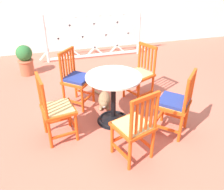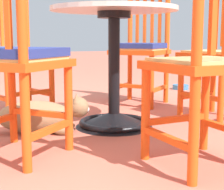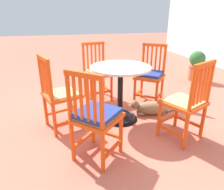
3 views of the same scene
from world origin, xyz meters
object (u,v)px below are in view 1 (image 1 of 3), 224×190
object	(u,v)px
orange_chair_at_corner	(135,127)
orange_chair_near_fence	(140,74)
orange_chair_facing_out	(77,80)
orange_chair_tucked_in	(175,104)
tabby_cat	(104,100)
orange_chair_by_planter	(56,110)
terracotta_planter	(25,59)
cafe_table	(113,104)

from	to	relation	value
orange_chair_at_corner	orange_chair_near_fence	xyz separation A→B (m)	(0.59, 1.32, 0.00)
orange_chair_at_corner	orange_chair_facing_out	distance (m)	1.44
orange_chair_tucked_in	orange_chair_near_fence	xyz separation A→B (m)	(-0.09, 1.00, -0.01)
orange_chair_near_fence	tabby_cat	bearing A→B (deg)	-170.70
orange_chair_near_fence	tabby_cat	world-z (taller)	orange_chair_near_fence
orange_chair_by_planter	orange_chair_at_corner	bearing A→B (deg)	-36.12
tabby_cat	orange_chair_facing_out	bearing A→B (deg)	158.16
orange_chair_near_fence	terracotta_planter	xyz separation A→B (m)	(-1.89, 1.50, -0.11)
cafe_table	terracotta_planter	bearing A→B (deg)	121.82
cafe_table	orange_chair_tucked_in	world-z (taller)	orange_chair_tucked_in
orange_chair_at_corner	terracotta_planter	world-z (taller)	orange_chair_at_corner
cafe_table	tabby_cat	world-z (taller)	cafe_table
orange_chair_facing_out	terracotta_planter	world-z (taller)	orange_chair_facing_out
orange_chair_tucked_in	orange_chair_facing_out	size ratio (longest dim) A/B	1.00
tabby_cat	orange_chair_by_planter	bearing A→B (deg)	-141.99
orange_chair_tucked_in	terracotta_planter	bearing A→B (deg)	128.38
orange_chair_tucked_in	orange_chair_near_fence	bearing A→B (deg)	95.16
orange_chair_by_planter	tabby_cat	xyz separation A→B (m)	(0.77, 0.60, -0.34)
orange_chair_tucked_in	orange_chair_facing_out	distance (m)	1.55
orange_chair_near_fence	orange_chair_facing_out	world-z (taller)	same
orange_chair_tucked_in	orange_chair_facing_out	world-z (taller)	same
tabby_cat	orange_chair_at_corner	bearing A→B (deg)	-87.13
orange_chair_at_corner	orange_chair_near_fence	bearing A→B (deg)	65.93
orange_chair_facing_out	terracotta_planter	size ratio (longest dim) A/B	1.47
orange_chair_near_fence	terracotta_planter	size ratio (longest dim) A/B	1.47
orange_chair_by_planter	terracotta_planter	xyz separation A→B (m)	(-0.47, 2.21, -0.11)
orange_chair_tucked_in	orange_chair_facing_out	xyz separation A→B (m)	(-1.14, 1.06, 0.00)
orange_chair_by_planter	terracotta_planter	size ratio (longest dim) A/B	1.47
orange_chair_facing_out	tabby_cat	bearing A→B (deg)	-21.84
orange_chair_at_corner	orange_chair_by_planter	world-z (taller)	same
orange_chair_facing_out	orange_chair_by_planter	xyz separation A→B (m)	(-0.37, -0.76, -0.01)
orange_chair_near_fence	orange_chair_at_corner	bearing A→B (deg)	-114.07
orange_chair_tucked_in	orange_chair_by_planter	distance (m)	1.54
orange_chair_at_corner	orange_chair_facing_out	xyz separation A→B (m)	(-0.46, 1.37, 0.01)
cafe_table	orange_chair_tucked_in	bearing A→B (deg)	-32.42
orange_chair_near_fence	tabby_cat	size ratio (longest dim) A/B	1.22
terracotta_planter	orange_chair_at_corner	bearing A→B (deg)	-65.14
orange_chair_facing_out	orange_chair_by_planter	size ratio (longest dim) A/B	1.00
terracotta_planter	tabby_cat	bearing A→B (deg)	-52.25
orange_chair_by_planter	tabby_cat	world-z (taller)	orange_chair_by_planter
orange_chair_at_corner	orange_chair_facing_out	bearing A→B (deg)	108.50
tabby_cat	orange_chair_near_fence	bearing A→B (deg)	9.30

